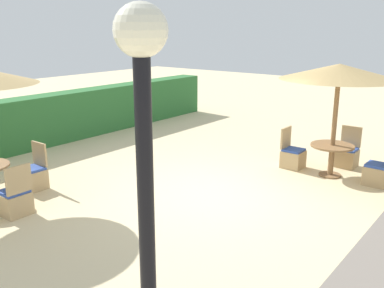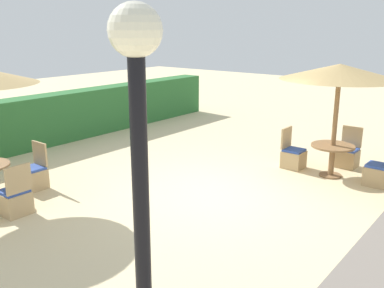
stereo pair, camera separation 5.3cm
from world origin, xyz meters
name	(u,v)px [view 1 (the left image)]	position (x,y,z in m)	size (l,w,h in m)	color
ground_plane	(216,193)	(0.00, 0.00, 0.00)	(40.00, 40.00, 0.00)	beige
hedge_row	(43,121)	(0.00, 5.78, 0.69)	(13.00, 0.70, 1.37)	#2D6B33
lamp_post	(144,149)	(-4.46, -2.48, 2.35)	(0.36, 0.36, 3.32)	black
patio_chair_back_left_south	(15,200)	(-2.97, 2.16, 0.26)	(0.46, 0.46, 0.93)	tan
patio_chair_back_left_east	(33,176)	(-2.08, 3.03, 0.26)	(0.46, 0.46, 0.93)	tan
parasol_front_right	(339,72)	(2.39, -1.39, 2.26)	(2.45, 2.45, 2.43)	olive
round_table_front_right	(332,153)	(2.39, -1.39, 0.52)	(0.93, 0.93, 0.70)	olive
patio_chair_front_right_south	(378,173)	(2.43, -2.35, 0.26)	(0.46, 0.46, 0.93)	tan
patio_chair_front_right_north	(292,157)	(2.40, -0.47, 0.26)	(0.46, 0.46, 0.93)	tan
patio_chair_front_right_east	(347,156)	(3.26, -1.44, 0.26)	(0.46, 0.46, 0.93)	tan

